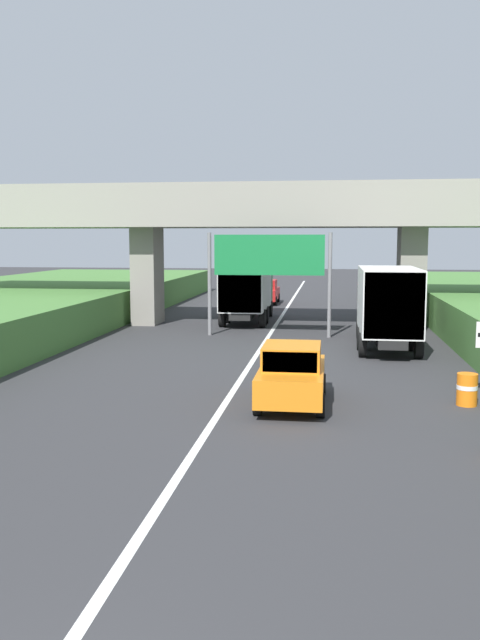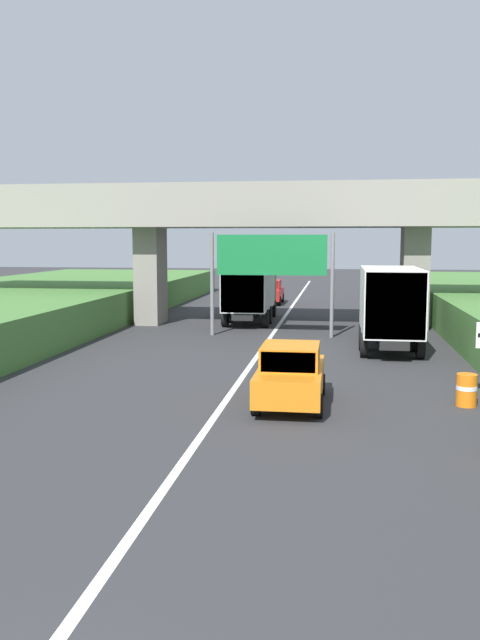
% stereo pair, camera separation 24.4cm
% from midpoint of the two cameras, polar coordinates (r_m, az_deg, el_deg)
% --- Properties ---
extents(lane_centre_stripe, '(0.20, 89.86, 0.01)m').
position_cam_midpoint_polar(lane_centre_stripe, '(29.55, 1.81, -2.03)').
color(lane_centre_stripe, white).
rests_on(lane_centre_stripe, ground).
extents(overpass_bridge, '(40.00, 4.80, 7.41)m').
position_cam_midpoint_polar(overpass_bridge, '(35.41, 2.90, 8.44)').
color(overpass_bridge, gray).
rests_on(overpass_bridge, ground).
extents(overhead_highway_sign, '(5.88, 0.18, 4.91)m').
position_cam_midpoint_polar(overhead_highway_sign, '(31.52, 2.27, 5.06)').
color(overhead_highway_sign, slate).
rests_on(overhead_highway_sign, ground).
extents(truck_black, '(2.44, 7.30, 3.44)m').
position_cam_midpoint_polar(truck_black, '(28.72, 12.18, 1.43)').
color(truck_black, black).
rests_on(truck_black, ground).
extents(truck_green, '(2.44, 7.30, 3.44)m').
position_cam_midpoint_polar(truck_green, '(37.10, 0.48, 2.80)').
color(truck_green, black).
rests_on(truck_green, ground).
extents(car_orange, '(1.86, 4.10, 1.72)m').
position_cam_midpoint_polar(car_orange, '(18.68, 4.08, -4.67)').
color(car_orange, orange).
rests_on(car_orange, ground).
extents(car_red, '(1.86, 4.10, 1.72)m').
position_cam_midpoint_polar(car_red, '(47.74, 2.03, 2.42)').
color(car_red, red).
rests_on(car_red, ground).
extents(construction_barrel_2, '(0.57, 0.57, 0.90)m').
position_cam_midpoint_polar(construction_barrel_2, '(19.65, 18.48, -5.63)').
color(construction_barrel_2, orange).
rests_on(construction_barrel_2, ground).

